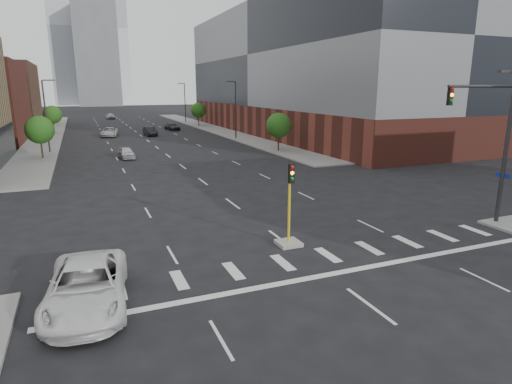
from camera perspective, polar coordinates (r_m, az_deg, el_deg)
ground at (r=16.22m, az=19.38°, el=-17.22°), size 400.00×400.00×0.00m
sidewalk_left_far at (r=84.67m, az=-25.98°, el=6.94°), size 5.00×92.00×0.15m
sidewalk_right_far at (r=88.04m, az=-5.97°, el=8.46°), size 5.00×92.00×0.15m
building_right_main at (r=80.39m, az=7.17°, el=15.72°), size 24.00×70.00×22.00m
tower_left at (r=231.69m, az=-23.10°, el=19.40°), size 22.00×22.00×70.00m
tower_right at (r=272.71m, az=-19.17°, el=19.78°), size 20.00×20.00×80.00m
tower_mid at (r=210.80m, az=-20.52°, el=16.73°), size 18.00×18.00×44.00m
median_traffic_signal at (r=22.58m, az=4.42°, el=-4.77°), size 1.20×1.20×4.40m
mast_arm_signal at (r=28.54m, az=29.53°, el=7.00°), size 5.12×0.90×9.07m
streetlight_right_a at (r=69.17m, az=-2.81°, el=11.18°), size 1.60×0.22×9.07m
streetlight_right_b at (r=102.80m, az=-9.50°, el=11.86°), size 1.60×0.22×9.07m
streetlight_left at (r=60.32m, az=-26.17°, el=9.43°), size 1.60×0.22×9.07m
tree_left_near at (r=55.49m, az=-26.89°, el=7.41°), size 3.20×3.20×4.85m
tree_left_far at (r=85.36m, az=-25.51°, el=9.28°), size 3.20×3.20×4.85m
tree_right_near at (r=55.65m, az=3.04°, el=8.87°), size 3.20×3.20×4.85m
tree_right_far at (r=93.31m, az=-7.69°, el=10.75°), size 3.20×3.20×4.85m
car_near_left at (r=52.65m, az=-16.91°, el=5.02°), size 1.82×3.98×1.32m
car_mid_right at (r=76.81m, az=-13.94°, el=7.88°), size 1.97×4.77×1.54m
car_far_left at (r=77.38m, az=-18.96°, el=7.57°), size 3.36×5.80×1.52m
car_deep_right at (r=85.68m, az=-11.13°, el=8.53°), size 2.66×4.94×1.36m
car_distant at (r=120.48m, az=-18.85°, el=9.56°), size 2.25×4.70×1.55m
parked_minivan at (r=17.70m, az=-21.63°, el=-11.58°), size 3.47×6.40×1.71m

